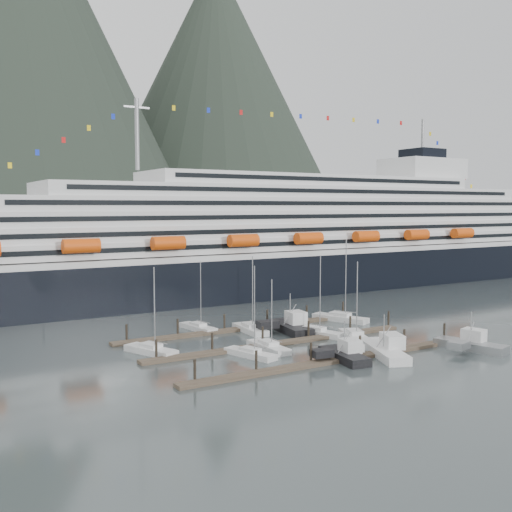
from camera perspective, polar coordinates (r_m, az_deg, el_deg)
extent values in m
plane|color=#455051|center=(97.62, 5.96, -8.37)|extent=(1600.00, 1600.00, 0.00)
cone|color=black|center=(662.38, -22.80, 18.20)|extent=(400.00, 400.00, 420.00)
cone|color=black|center=(793.44, -3.86, 14.40)|extent=(360.00, 360.00, 360.00)
cube|color=black|center=(155.66, 1.17, -1.92)|extent=(210.00, 28.00, 12.00)
cube|color=silver|center=(155.04, 1.17, 0.46)|extent=(205.80, 27.44, 1.50)
cube|color=silver|center=(157.57, 2.71, 1.48)|extent=(185.00, 26.00, 3.20)
cube|color=black|center=(146.90, 5.54, 1.28)|extent=(175.75, 0.20, 1.00)
cube|color=silver|center=(158.54, 3.32, 2.65)|extent=(180.00, 25.00, 3.20)
cube|color=black|center=(148.34, 6.05, 2.55)|extent=(171.00, 0.20, 1.00)
cube|color=silver|center=(159.59, 3.92, 3.81)|extent=(172.00, 24.00, 3.20)
cube|color=black|center=(149.86, 6.56, 3.79)|extent=(163.40, 0.20, 1.00)
cube|color=silver|center=(160.72, 4.51, 4.96)|extent=(160.00, 23.00, 3.20)
cube|color=black|center=(151.46, 7.06, 5.01)|extent=(152.00, 0.20, 1.00)
cube|color=silver|center=(161.93, 5.10, 6.05)|extent=(140.00, 22.00, 3.00)
cube|color=black|center=(153.14, 7.55, 6.15)|extent=(133.00, 0.20, 1.00)
cube|color=silver|center=(163.21, 5.68, 7.09)|extent=(95.00, 20.00, 3.00)
cube|color=black|center=(155.27, 7.91, 7.24)|extent=(90.25, 0.20, 1.00)
cube|color=silver|center=(189.99, 15.51, 7.97)|extent=(22.00, 16.00, 6.00)
cube|color=black|center=(190.31, 15.54, 9.32)|extent=(10.00, 10.00, 3.00)
cylinder|color=gray|center=(140.10, -11.27, 11.30)|extent=(1.00, 1.00, 16.00)
cylinder|color=gray|center=(190.84, 15.58, 10.96)|extent=(0.80, 0.80, 10.00)
cylinder|color=#ED4E0C|center=(120.03, -16.31, 0.93)|extent=(7.00, 2.80, 2.80)
cylinder|color=#ED4E0C|center=(125.78, -8.35, 1.24)|extent=(7.00, 2.80, 2.80)
cylinder|color=#ED4E0C|center=(133.72, -1.21, 1.49)|extent=(7.00, 2.80, 2.80)
cylinder|color=#ED4E0C|center=(143.49, 5.04, 1.70)|extent=(7.00, 2.80, 2.80)
cylinder|color=#ED4E0C|center=(154.75, 10.44, 1.86)|extent=(7.00, 2.80, 2.80)
cylinder|color=#ED4E0C|center=(167.19, 15.08, 1.99)|extent=(7.00, 2.80, 2.80)
cylinder|color=#ED4E0C|center=(180.57, 19.05, 2.08)|extent=(7.00, 2.80, 2.80)
cube|color=#3F3329|center=(86.91, 7.31, -9.86)|extent=(48.00, 2.00, 0.50)
cylinder|color=black|center=(76.79, -5.85, -10.93)|extent=(0.36, 0.36, 3.20)
cylinder|color=black|center=(80.87, 0.02, -10.09)|extent=(0.36, 0.36, 3.20)
cylinder|color=black|center=(85.70, 5.26, -9.26)|extent=(0.36, 0.36, 3.20)
cylinder|color=black|center=(91.17, 9.88, -8.45)|extent=(0.36, 0.36, 3.20)
cylinder|color=black|center=(97.17, 13.93, -7.70)|extent=(0.36, 0.36, 3.20)
cylinder|color=black|center=(103.60, 17.49, -7.00)|extent=(0.36, 0.36, 3.20)
cube|color=#3F3329|center=(97.13, 2.50, -8.26)|extent=(48.00, 2.00, 0.50)
cylinder|color=black|center=(88.36, -9.48, -8.87)|extent=(0.36, 0.36, 3.20)
cylinder|color=black|center=(91.93, -4.20, -8.28)|extent=(0.36, 0.36, 3.20)
cylinder|color=black|center=(96.21, 0.64, -7.68)|extent=(0.36, 0.36, 3.20)
cylinder|color=black|center=(101.11, 5.02, -7.09)|extent=(0.36, 0.36, 3.20)
cylinder|color=black|center=(106.55, 8.96, -6.52)|extent=(0.36, 0.36, 3.20)
cylinder|color=black|center=(112.45, 12.50, -5.97)|extent=(0.36, 0.36, 3.20)
cube|color=#3F3329|center=(107.96, -1.33, -6.93)|extent=(48.00, 2.00, 0.50)
cylinder|color=black|center=(100.28, -12.22, -7.28)|extent=(0.36, 0.36, 3.20)
cylinder|color=black|center=(103.44, -7.47, -6.84)|extent=(0.36, 0.36, 3.20)
cylinder|color=black|center=(107.26, -3.03, -6.39)|extent=(0.36, 0.36, 3.20)
cylinder|color=black|center=(111.68, 1.08, -5.93)|extent=(0.36, 0.36, 3.20)
cylinder|color=black|center=(116.63, 4.85, -5.49)|extent=(0.36, 0.36, 3.20)
cylinder|color=black|center=(122.04, 8.29, -5.07)|extent=(0.36, 0.36, 3.20)
cube|color=silver|center=(92.48, -9.98, -9.00)|extent=(5.92, 9.54, 1.43)
cube|color=silver|center=(92.26, -9.99, -8.44)|extent=(3.11, 3.76, 0.82)
cylinder|color=gray|center=(90.44, -9.64, -4.91)|extent=(0.16, 0.16, 12.26)
cube|color=silver|center=(89.33, -0.56, -9.42)|extent=(4.73, 9.05, 1.23)
cube|color=silver|center=(89.15, -0.56, -8.94)|extent=(2.57, 3.45, 0.70)
cylinder|color=gray|center=(87.31, -0.14, -5.11)|extent=(0.14, 0.14, 12.76)
cube|color=silver|center=(93.26, 1.19, -8.81)|extent=(2.54, 9.18, 1.35)
cube|color=silver|center=(93.06, 1.19, -8.29)|extent=(1.94, 3.22, 0.77)
cylinder|color=gray|center=(91.32, 1.51, -5.43)|extent=(0.15, 0.15, 10.21)
cube|color=silver|center=(104.35, 5.59, -7.36)|extent=(6.12, 10.95, 1.37)
cube|color=silver|center=(104.17, 5.60, -6.90)|extent=(3.14, 4.20, 0.78)
cylinder|color=gray|center=(102.52, 6.13, -3.55)|extent=(0.16, 0.16, 12.95)
cube|color=silver|center=(108.37, -5.53, -6.91)|extent=(3.75, 9.11, 1.24)
cube|color=silver|center=(108.21, -5.54, -6.51)|extent=(2.26, 3.35, 0.71)
cylinder|color=gray|center=(106.54, -5.29, -3.63)|extent=(0.14, 0.14, 11.64)
cube|color=silver|center=(106.22, -0.56, -7.13)|extent=(3.32, 9.52, 1.46)
cube|color=silver|center=(106.03, -0.56, -6.62)|extent=(2.29, 3.41, 0.83)
cylinder|color=gray|center=(104.18, -0.33, -3.47)|extent=(0.17, 0.17, 12.57)
cube|color=silver|center=(117.49, 8.02, -6.02)|extent=(6.72, 11.43, 1.49)
cube|color=silver|center=(117.31, 8.03, -5.55)|extent=(3.43, 4.43, 0.85)
cylinder|color=gray|center=(115.71, 8.55, -2.11)|extent=(0.17, 0.17, 14.87)
cube|color=silver|center=(101.69, 9.38, -7.73)|extent=(6.28, 9.97, 1.50)
cube|color=silver|center=(101.48, 9.38, -7.19)|extent=(3.28, 3.94, 0.86)
cylinder|color=gray|center=(99.54, 9.60, -4.03)|extent=(0.17, 0.17, 12.15)
cube|color=black|center=(88.28, 8.39, -9.58)|extent=(4.49, 10.02, 1.76)
cube|color=black|center=(86.22, 6.28, -9.18)|extent=(3.26, 2.53, 1.06)
cube|color=silver|center=(88.38, 8.94, -8.45)|extent=(2.84, 3.22, 1.93)
cube|color=black|center=(88.22, 8.95, -8.01)|extent=(2.64, 3.00, 0.44)
cylinder|color=gray|center=(87.55, 8.41, -7.57)|extent=(0.14, 0.14, 4.40)
cube|color=silver|center=(92.09, 12.05, -9.03)|extent=(8.14, 13.53, 1.89)
cube|color=silver|center=(90.18, 9.05, -8.52)|extent=(4.07, 3.91, 1.13)
cube|color=silver|center=(92.14, 12.85, -7.87)|extent=(3.95, 4.67, 2.08)
cube|color=black|center=(91.98, 12.85, -7.41)|extent=(3.67, 4.36, 0.47)
cylinder|color=gray|center=(91.33, 12.09, -6.94)|extent=(0.15, 0.15, 4.72)
cube|color=gray|center=(99.23, 19.75, -8.20)|extent=(6.10, 11.35, 1.81)
cube|color=gray|center=(95.30, 18.76, -8.03)|extent=(3.62, 3.14, 1.09)
cube|color=silver|center=(99.84, 20.03, -7.11)|extent=(3.33, 3.83, 1.99)
cube|color=black|center=(99.70, 20.04, -6.70)|extent=(3.10, 3.57, 0.45)
cylinder|color=gray|center=(98.56, 19.80, -6.35)|extent=(0.15, 0.15, 4.53)
cube|color=black|center=(106.64, 3.26, -7.03)|extent=(5.34, 11.95, 2.10)
cube|color=black|center=(104.54, 1.09, -6.52)|extent=(3.88, 3.01, 1.26)
cube|color=silver|center=(106.75, 3.82, -5.89)|extent=(3.39, 3.84, 2.31)
cube|color=black|center=(106.59, 3.82, -5.45)|extent=(3.15, 3.58, 0.52)
cylinder|color=gray|center=(105.92, 3.27, -4.99)|extent=(0.17, 0.17, 5.25)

